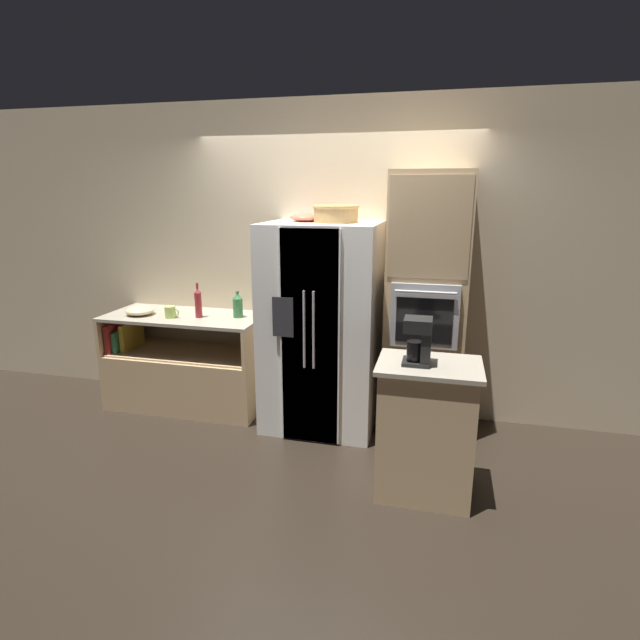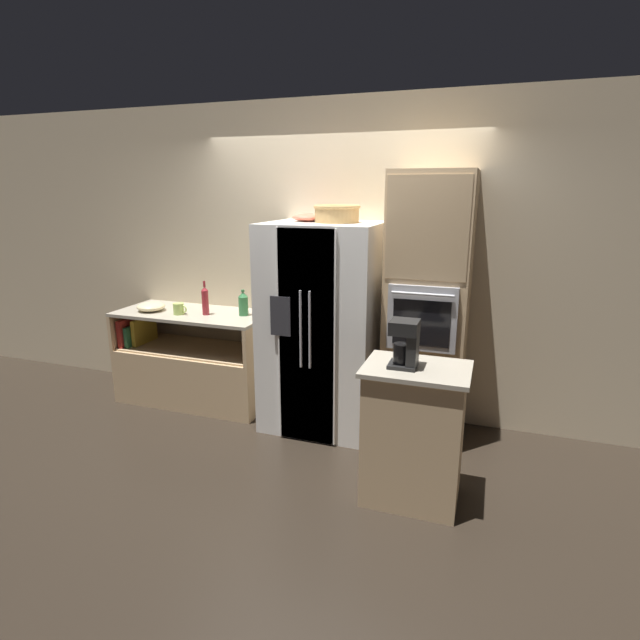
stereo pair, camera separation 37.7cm
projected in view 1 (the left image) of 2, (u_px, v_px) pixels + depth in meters
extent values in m
plane|color=black|center=(322.00, 424.00, 4.47)|extent=(20.00, 20.00, 0.00)
cube|color=beige|center=(335.00, 261.00, 4.55)|extent=(12.00, 0.06, 2.80)
cube|color=tan|center=(189.00, 379.00, 4.81)|extent=(1.47, 0.66, 0.53)
cube|color=tan|center=(187.00, 352.00, 4.74)|extent=(1.41, 0.61, 0.02)
cube|color=tan|center=(119.00, 330.00, 4.87)|extent=(0.04, 0.66, 0.34)
cube|color=tan|center=(257.00, 341.00, 4.53)|extent=(0.04, 0.66, 0.34)
cube|color=#ADA38E|center=(184.00, 317.00, 4.65)|extent=(1.47, 0.66, 0.03)
cube|color=#B72D28|center=(122.00, 334.00, 4.83)|extent=(0.04, 0.49, 0.27)
cube|color=#337A4C|center=(128.00, 338.00, 4.83)|extent=(0.04, 0.44, 0.20)
cube|color=gold|center=(132.00, 335.00, 4.81)|extent=(0.04, 0.34, 0.26)
cube|color=white|center=(322.00, 327.00, 4.29)|extent=(0.95, 0.77, 1.77)
cube|color=white|center=(309.00, 340.00, 3.92)|extent=(0.47, 0.02, 1.74)
cube|color=white|center=(310.00, 340.00, 3.91)|extent=(0.47, 0.02, 1.74)
cylinder|color=#B2B2B7|center=(304.00, 330.00, 3.88)|extent=(0.02, 0.02, 0.62)
cylinder|color=#B2B2B7|center=(314.00, 331.00, 3.86)|extent=(0.02, 0.02, 0.62)
cube|color=#2D2D33|center=(283.00, 317.00, 3.91)|extent=(0.17, 0.01, 0.32)
cube|color=tan|center=(426.00, 307.00, 4.12)|extent=(0.64, 0.59, 2.18)
cube|color=#ADADB2|center=(424.00, 316.00, 3.83)|extent=(0.52, 0.04, 0.50)
cube|color=black|center=(424.00, 321.00, 3.82)|extent=(0.43, 0.01, 0.35)
cylinder|color=#B2B2B7|center=(425.00, 292.00, 3.74)|extent=(0.46, 0.02, 0.02)
cube|color=tan|center=(429.00, 228.00, 3.67)|extent=(0.60, 0.01, 0.75)
cube|color=tan|center=(426.00, 431.00, 3.36)|extent=(0.62, 0.46, 0.91)
cube|color=#ADA38E|center=(430.00, 366.00, 3.24)|extent=(0.67, 0.50, 0.03)
cylinder|color=tan|center=(336.00, 215.00, 4.04)|extent=(0.36, 0.36, 0.13)
torus|color=tan|center=(336.00, 207.00, 4.03)|extent=(0.38, 0.38, 0.03)
ellipsoid|color=#DB664C|center=(306.00, 217.00, 4.18)|extent=(0.28, 0.28, 0.07)
cylinder|color=#33723F|center=(238.00, 308.00, 4.55)|extent=(0.09, 0.09, 0.17)
cone|color=#33723F|center=(237.00, 296.00, 4.52)|extent=(0.09, 0.09, 0.05)
cylinder|color=#33723F|center=(237.00, 292.00, 4.51)|extent=(0.03, 0.03, 0.02)
cylinder|color=maroon|center=(198.00, 305.00, 4.54)|extent=(0.06, 0.06, 0.23)
cone|color=maroon|center=(197.00, 291.00, 4.50)|extent=(0.06, 0.06, 0.03)
cylinder|color=maroon|center=(197.00, 286.00, 4.49)|extent=(0.02, 0.02, 0.05)
cylinder|color=#B2D166|center=(170.00, 312.00, 4.54)|extent=(0.10, 0.10, 0.11)
torus|color=#B2D166|center=(175.00, 312.00, 4.53)|extent=(0.07, 0.01, 0.07)
ellipsoid|color=beige|center=(140.00, 310.00, 4.65)|extent=(0.26, 0.26, 0.08)
cube|color=black|center=(416.00, 362.00, 3.22)|extent=(0.18, 0.17, 0.02)
cylinder|color=black|center=(415.00, 351.00, 3.21)|extent=(0.10, 0.10, 0.13)
cube|color=black|center=(426.00, 342.00, 3.17)|extent=(0.06, 0.15, 0.31)
cube|color=black|center=(418.00, 325.00, 3.16)|extent=(0.18, 0.17, 0.09)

